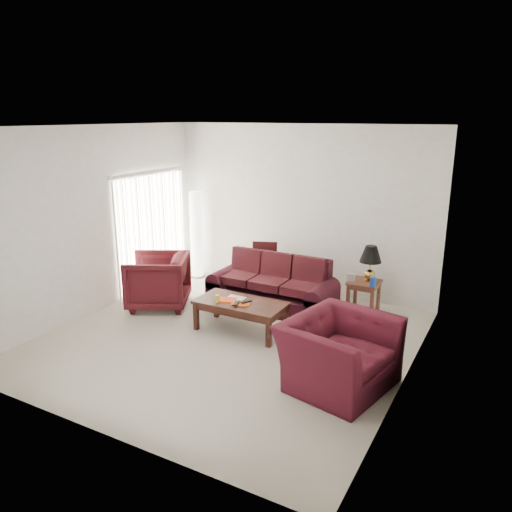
{
  "coord_description": "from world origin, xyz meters",
  "views": [
    {
      "loc": [
        3.53,
        -5.62,
        3.15
      ],
      "look_at": [
        0.0,
        0.85,
        1.05
      ],
      "focal_mm": 35.0,
      "sensor_mm": 36.0,
      "label": 1
    }
  ],
  "objects": [
    {
      "name": "remote_b",
      "position": [
        0.12,
        0.33,
        0.5
      ],
      "size": [
        0.12,
        0.17,
        0.02
      ],
      "primitive_type": "cube",
      "rotation": [
        0.0,
        0.0,
        -0.44
      ],
      "color": "black",
      "rests_on": "coffee_table"
    },
    {
      "name": "yellow_glass",
      "position": [
        -0.28,
        0.18,
        0.52
      ],
      "size": [
        0.08,
        0.08,
        0.11
      ],
      "primitive_type": "cylinder",
      "rotation": [
        0.0,
        0.0,
        0.36
      ],
      "color": "yellow",
      "rests_on": "coffee_table"
    },
    {
      "name": "throw_pillow",
      "position": [
        -0.52,
        2.13,
        0.7
      ],
      "size": [
        0.49,
        0.36,
        0.46
      ],
      "primitive_type": "cube",
      "rotation": [
        -0.21,
        0.0,
        0.36
      ],
      "color": "black",
      "rests_on": "sofa"
    },
    {
      "name": "magazine_orange",
      "position": [
        0.06,
        0.27,
        0.48
      ],
      "size": [
        0.32,
        0.27,
        0.02
      ],
      "primitive_type": "cube",
      "rotation": [
        0.0,
        0.0,
        0.28
      ],
      "color": "#BB4216",
      "rests_on": "coffee_table"
    },
    {
      "name": "end_table",
      "position": [
        1.4,
        1.99,
        0.26
      ],
      "size": [
        0.51,
        0.51,
        0.53
      ],
      "primitive_type": null,
      "rotation": [
        0.0,
        0.0,
        0.05
      ],
      "color": "#532C1C",
      "rests_on": "ground"
    },
    {
      "name": "clock",
      "position": [
        1.21,
        1.88,
        0.59
      ],
      "size": [
        0.14,
        0.07,
        0.13
      ],
      "primitive_type": "cube",
      "rotation": [
        0.0,
        0.0,
        0.2
      ],
      "color": "silver",
      "rests_on": "end_table"
    },
    {
      "name": "magazine_red",
      "position": [
        -0.2,
        0.3,
        0.48
      ],
      "size": [
        0.34,
        0.29,
        0.02
      ],
      "primitive_type": "cube",
      "rotation": [
        0.0,
        0.0,
        0.31
      ],
      "color": "#E14316",
      "rests_on": "coffee_table"
    },
    {
      "name": "armchair_left",
      "position": [
        -1.73,
        0.56,
        0.45
      ],
      "size": [
        1.32,
        1.31,
        0.9
      ],
      "primitive_type": "imported",
      "rotation": [
        0.0,
        0.0,
        -1.09
      ],
      "color": "#3C0D12",
      "rests_on": "ground"
    },
    {
      "name": "armchair_right",
      "position": [
        1.82,
        -0.42,
        0.41
      ],
      "size": [
        1.35,
        1.48,
        0.82
      ],
      "primitive_type": "imported",
      "rotation": [
        0.0,
        0.0,
        1.35
      ],
      "color": "#450F1B",
      "rests_on": "ground"
    },
    {
      "name": "coffee_table",
      "position": [
        0.01,
        0.35,
        0.24
      ],
      "size": [
        1.34,
        0.67,
        0.47
      ],
      "primitive_type": null,
      "rotation": [
        0.0,
        0.0,
        -0.0
      ],
      "color": "black",
      "rests_on": "ground"
    },
    {
      "name": "blue_canister",
      "position": [
        1.59,
        1.78,
        0.61
      ],
      "size": [
        0.13,
        0.13,
        0.16
      ],
      "primitive_type": "cylinder",
      "rotation": [
        0.0,
        0.0,
        0.38
      ],
      "color": "navy",
      "rests_on": "end_table"
    },
    {
      "name": "magazine_white",
      "position": [
        -0.12,
        0.42,
        0.48
      ],
      "size": [
        0.27,
        0.21,
        0.02
      ],
      "primitive_type": "cube",
      "rotation": [
        0.0,
        0.0,
        0.01
      ],
      "color": "white",
      "rests_on": "coffee_table"
    },
    {
      "name": "floor_lamp",
      "position": [
        -2.07,
        2.2,
        0.87
      ],
      "size": [
        0.31,
        0.31,
        1.75
      ],
      "primitive_type": null,
      "rotation": [
        0.0,
        0.0,
        -0.11
      ],
      "color": "white",
      "rests_on": "ground"
    },
    {
      "name": "table_lamp",
      "position": [
        1.46,
        2.03,
        0.83
      ],
      "size": [
        0.39,
        0.39,
        0.59
      ],
      "primitive_type": null,
      "rotation": [
        0.0,
        0.0,
        -0.12
      ],
      "color": "#B48A38",
      "rests_on": "end_table"
    },
    {
      "name": "blinds",
      "position": [
        -2.42,
        1.3,
        1.08
      ],
      "size": [
        0.1,
        2.0,
        2.16
      ],
      "primitive_type": "cube",
      "color": "silver",
      "rests_on": "ground"
    },
    {
      "name": "floor",
      "position": [
        0.0,
        0.0,
        0.0
      ],
      "size": [
        5.0,
        5.0,
        0.0
      ],
      "primitive_type": "plane",
      "color": "beige",
      "rests_on": "ground"
    },
    {
      "name": "remote_a",
      "position": [
        0.03,
        0.19,
        0.5
      ],
      "size": [
        0.09,
        0.19,
        0.02
      ],
      "primitive_type": "cube",
      "rotation": [
        0.0,
        0.0,
        0.19
      ],
      "color": "black",
      "rests_on": "coffee_table"
    },
    {
      "name": "sofa",
      "position": [
        0.0,
        1.4,
        0.43
      ],
      "size": [
        2.13,
        0.96,
        0.86
      ],
      "primitive_type": null,
      "rotation": [
        0.0,
        0.0,
        0.03
      ],
      "color": "black",
      "rests_on": "ground"
    },
    {
      "name": "picture_frame",
      "position": [
        1.25,
        2.19,
        0.61
      ],
      "size": [
        0.16,
        0.19,
        0.06
      ],
      "primitive_type": "cube",
      "rotation": [
        1.36,
        0.0,
        -0.14
      ],
      "color": "#B8B9BD",
      "rests_on": "end_table"
    }
  ]
}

